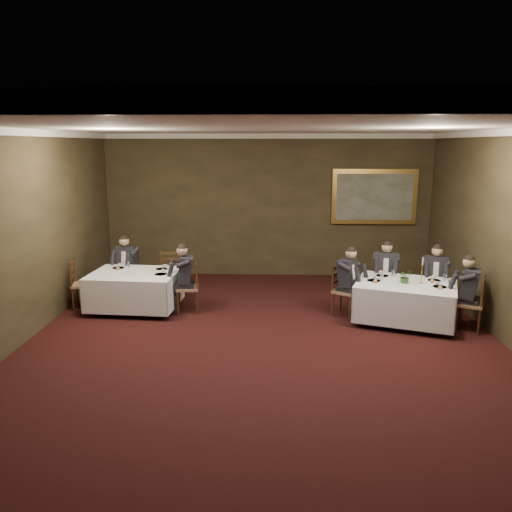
# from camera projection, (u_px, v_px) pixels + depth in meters

# --- Properties ---
(ground) EXTENTS (10.00, 10.00, 0.00)m
(ground) POSITION_uv_depth(u_px,v_px,m) (263.00, 355.00, 7.85)
(ground) COLOR black
(ground) RESTS_ON ground
(ceiling) EXTENTS (8.00, 10.00, 0.10)m
(ceiling) POSITION_uv_depth(u_px,v_px,m) (263.00, 126.00, 7.08)
(ceiling) COLOR silver
(ceiling) RESTS_ON back_wall
(back_wall) EXTENTS (8.00, 0.10, 3.50)m
(back_wall) POSITION_uv_depth(u_px,v_px,m) (267.00, 206.00, 12.34)
(back_wall) COLOR #2E2817
(back_wall) RESTS_ON ground
(front_wall) EXTENTS (8.00, 0.10, 3.50)m
(front_wall) POSITION_uv_depth(u_px,v_px,m) (241.00, 439.00, 2.59)
(front_wall) COLOR #2E2817
(front_wall) RESTS_ON ground
(left_wall) EXTENTS (0.10, 10.00, 3.50)m
(left_wall) POSITION_uv_depth(u_px,v_px,m) (1.00, 245.00, 7.61)
(left_wall) COLOR #2E2817
(left_wall) RESTS_ON ground
(crown_molding) EXTENTS (8.00, 10.00, 0.12)m
(crown_molding) POSITION_uv_depth(u_px,v_px,m) (263.00, 130.00, 7.10)
(crown_molding) COLOR white
(crown_molding) RESTS_ON back_wall
(table_main) EXTENTS (2.11, 1.85, 0.67)m
(table_main) POSITION_uv_depth(u_px,v_px,m) (405.00, 299.00, 9.22)
(table_main) COLOR black
(table_main) RESTS_ON ground
(table_second) EXTENTS (1.80, 1.42, 0.67)m
(table_second) POSITION_uv_depth(u_px,v_px,m) (135.00, 288.00, 9.94)
(table_second) COLOR black
(table_second) RESTS_ON ground
(chair_main_backleft) EXTENTS (0.52, 0.51, 1.00)m
(chair_main_backleft) POSITION_uv_depth(u_px,v_px,m) (384.00, 292.00, 10.25)
(chair_main_backleft) COLOR #966B4C
(chair_main_backleft) RESTS_ON ground
(diner_main_backleft) EXTENTS (0.49, 0.56, 1.35)m
(diner_main_backleft) POSITION_uv_depth(u_px,v_px,m) (385.00, 281.00, 10.19)
(diner_main_backleft) COLOR black
(diner_main_backleft) RESTS_ON chair_main_backleft
(chair_main_backright) EXTENTS (0.53, 0.51, 1.00)m
(chair_main_backright) POSITION_uv_depth(u_px,v_px,m) (433.00, 297.00, 9.92)
(chair_main_backright) COLOR #966B4C
(chair_main_backright) RESTS_ON ground
(diner_main_backright) EXTENTS (0.50, 0.56, 1.35)m
(diner_main_backright) POSITION_uv_depth(u_px,v_px,m) (434.00, 286.00, 9.85)
(diner_main_backright) COLOR black
(diner_main_backright) RESTS_ON chair_main_backright
(chair_main_endleft) EXTENTS (0.59, 0.60, 1.00)m
(chair_main_endleft) POSITION_uv_depth(u_px,v_px,m) (345.00, 301.00, 9.65)
(chair_main_endleft) COLOR #966B4C
(chair_main_endleft) RESTS_ON ground
(diner_main_endleft) EXTENTS (0.62, 0.59, 1.35)m
(diner_main_endleft) POSITION_uv_depth(u_px,v_px,m) (346.00, 290.00, 9.59)
(diner_main_endleft) COLOR black
(diner_main_endleft) RESTS_ON chair_main_endleft
(chair_main_endright) EXTENTS (0.57, 0.58, 1.00)m
(chair_main_endright) POSITION_uv_depth(u_px,v_px,m) (470.00, 315.00, 8.86)
(chair_main_endright) COLOR #966B4C
(chair_main_endright) RESTS_ON ground
(diner_main_endright) EXTENTS (0.61, 0.57, 1.35)m
(diner_main_endright) POSITION_uv_depth(u_px,v_px,m) (470.00, 303.00, 8.82)
(diner_main_endright) COLOR black
(diner_main_endright) RESTS_ON chair_main_endright
(chair_sec_backleft) EXTENTS (0.52, 0.50, 1.00)m
(chair_sec_backleft) POSITION_uv_depth(u_px,v_px,m) (129.00, 283.00, 10.87)
(chair_sec_backleft) COLOR #966B4C
(chair_sec_backleft) RESTS_ON ground
(diner_sec_backleft) EXTENTS (0.49, 0.55, 1.35)m
(diner_sec_backleft) POSITION_uv_depth(u_px,v_px,m) (128.00, 273.00, 10.81)
(diner_sec_backleft) COLOR black
(diner_sec_backleft) RESTS_ON chair_sec_backleft
(chair_sec_backright) EXTENTS (0.50, 0.48, 1.00)m
(chair_sec_backright) POSITION_uv_depth(u_px,v_px,m) (170.00, 285.00, 10.78)
(chair_sec_backright) COLOR #966B4C
(chair_sec_backright) RESTS_ON ground
(chair_sec_endright) EXTENTS (0.47, 0.49, 1.00)m
(chair_sec_endright) POSITION_uv_depth(u_px,v_px,m) (188.00, 298.00, 9.87)
(chair_sec_endright) COLOR #966B4C
(chair_sec_endright) RESTS_ON ground
(diner_sec_endright) EXTENTS (0.53, 0.46, 1.35)m
(diner_sec_endright) POSITION_uv_depth(u_px,v_px,m) (187.00, 286.00, 9.81)
(diner_sec_endright) COLOR black
(diner_sec_endright) RESTS_ON chair_sec_endright
(chair_sec_endleft) EXTENTS (0.49, 0.50, 1.00)m
(chair_sec_endleft) POSITION_uv_depth(u_px,v_px,m) (84.00, 294.00, 10.08)
(chair_sec_endleft) COLOR #966B4C
(chair_sec_endleft) RESTS_ON ground
(centerpiece) EXTENTS (0.30, 0.28, 0.27)m
(centerpiece) POSITION_uv_depth(u_px,v_px,m) (405.00, 276.00, 9.11)
(centerpiece) COLOR #2D5926
(centerpiece) RESTS_ON table_main
(candlestick) EXTENTS (0.07, 0.07, 0.50)m
(candlestick) POSITION_uv_depth(u_px,v_px,m) (422.00, 274.00, 9.08)
(candlestick) COLOR gold
(candlestick) RESTS_ON table_main
(place_setting_table_main) EXTENTS (0.33, 0.31, 0.14)m
(place_setting_table_main) POSITION_uv_depth(u_px,v_px,m) (385.00, 274.00, 9.67)
(place_setting_table_main) COLOR white
(place_setting_table_main) RESTS_ON table_main
(place_setting_table_second) EXTENTS (0.33, 0.31, 0.14)m
(place_setting_table_second) POSITION_uv_depth(u_px,v_px,m) (121.00, 266.00, 10.28)
(place_setting_table_second) COLOR white
(place_setting_table_second) RESTS_ON table_second
(painting) EXTENTS (2.05, 0.09, 1.34)m
(painting) POSITION_uv_depth(u_px,v_px,m) (374.00, 197.00, 12.13)
(painting) COLOR #E4AB53
(painting) RESTS_ON back_wall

